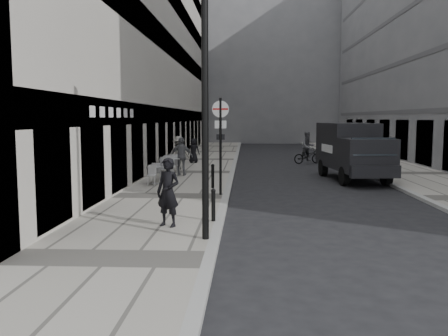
# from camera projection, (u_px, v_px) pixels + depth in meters

# --- Properties ---
(ground) EXTENTS (120.00, 120.00, 0.00)m
(ground) POSITION_uv_depth(u_px,v_px,m) (194.00, 324.00, 6.70)
(ground) COLOR black
(ground) RESTS_ON ground
(sidewalk) EXTENTS (4.00, 60.00, 0.12)m
(sidewalk) POSITION_uv_depth(u_px,v_px,m) (194.00, 173.00, 24.67)
(sidewalk) COLOR gray
(sidewalk) RESTS_ON ground
(far_sidewalk) EXTENTS (4.00, 60.00, 0.12)m
(far_sidewalk) POSITION_uv_depth(u_px,v_px,m) (408.00, 174.00, 24.15)
(far_sidewalk) COLOR gray
(far_sidewalk) RESTS_ON ground
(building_left) EXTENTS (4.00, 45.00, 18.00)m
(building_left) POSITION_uv_depth(u_px,v_px,m) (142.00, 23.00, 30.38)
(building_left) COLOR #BDB8AC
(building_left) RESTS_ON ground
(building_far) EXTENTS (24.00, 16.00, 22.00)m
(building_far) POSITION_uv_depth(u_px,v_px,m) (253.00, 55.00, 61.11)
(building_far) COLOR slate
(building_far) RESTS_ON ground
(walking_man) EXTENTS (0.76, 0.65, 1.77)m
(walking_man) POSITION_uv_depth(u_px,v_px,m) (168.00, 192.00, 12.13)
(walking_man) COLOR black
(walking_man) RESTS_ON sidewalk
(sign_post) EXTENTS (0.60, 0.09, 3.50)m
(sign_post) POSITION_uv_depth(u_px,v_px,m) (221.00, 133.00, 17.04)
(sign_post) COLOR black
(sign_post) RESTS_ON sidewalk
(lamppost) EXTENTS (0.27, 0.27, 6.08)m
(lamppost) POSITION_uv_depth(u_px,v_px,m) (205.00, 91.00, 10.59)
(lamppost) COLOR black
(lamppost) RESTS_ON sidewalk
(bollard_near) EXTENTS (0.11, 0.11, 0.83)m
(bollard_near) POSITION_uv_depth(u_px,v_px,m) (213.00, 206.00, 12.79)
(bollard_near) COLOR black
(bollard_near) RESTS_ON sidewalk
(bollard_far) EXTENTS (0.12, 0.12, 0.90)m
(bollard_far) POSITION_uv_depth(u_px,v_px,m) (213.00, 177.00, 18.86)
(bollard_far) COLOR black
(bollard_far) RESTS_ON sidewalk
(panel_van) EXTENTS (2.63, 5.83, 2.66)m
(panel_van) POSITION_uv_depth(u_px,v_px,m) (352.00, 148.00, 22.21)
(panel_van) COLOR black
(panel_van) RESTS_ON ground
(cyclist) EXTENTS (2.01, 1.29, 2.05)m
(cyclist) POSITION_uv_depth(u_px,v_px,m) (308.00, 151.00, 30.23)
(cyclist) COLOR black
(cyclist) RESTS_ON ground
(pedestrian_a) EXTENTS (1.12, 0.52, 1.87)m
(pedestrian_a) POSITION_uv_depth(u_px,v_px,m) (182.00, 156.00, 22.99)
(pedestrian_a) COLOR slate
(pedestrian_a) RESTS_ON sidewalk
(pedestrian_b) EXTENTS (1.21, 0.75, 1.81)m
(pedestrian_b) POSITION_uv_depth(u_px,v_px,m) (179.00, 153.00, 25.66)
(pedestrian_b) COLOR gray
(pedestrian_b) RESTS_ON sidewalk
(pedestrian_c) EXTENTS (0.82, 0.61, 1.54)m
(pedestrian_c) POSITION_uv_depth(u_px,v_px,m) (194.00, 150.00, 29.58)
(pedestrian_c) COLOR black
(pedestrian_c) RESTS_ON sidewalk
(cafe_table_near) EXTENTS (0.66, 1.49, 0.85)m
(cafe_table_near) POSITION_uv_depth(u_px,v_px,m) (154.00, 174.00, 20.07)
(cafe_table_near) COLOR #BCBBBE
(cafe_table_near) RESTS_ON sidewalk
(cafe_table_mid) EXTENTS (0.80, 1.80, 1.03)m
(cafe_table_mid) POSITION_uv_depth(u_px,v_px,m) (167.00, 167.00, 21.91)
(cafe_table_mid) COLOR #AAAAAC
(cafe_table_mid) RESTS_ON sidewalk
(cafe_table_far) EXTENTS (0.80, 1.81, 1.03)m
(cafe_table_far) POSITION_uv_depth(u_px,v_px,m) (172.00, 166.00, 22.38)
(cafe_table_far) COLOR silver
(cafe_table_far) RESTS_ON sidewalk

